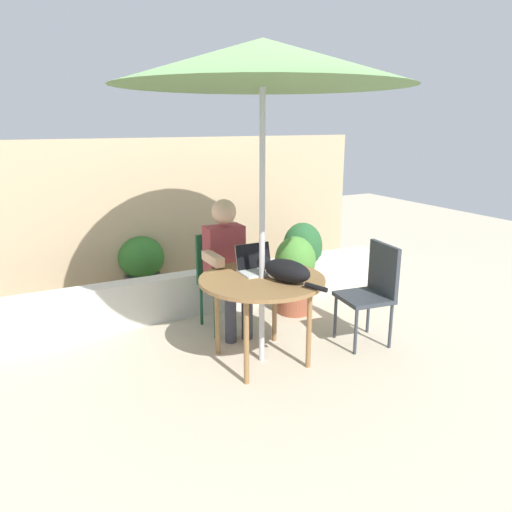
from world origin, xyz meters
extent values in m
plane|color=beige|center=(0.00, 0.00, 0.00)|extent=(14.00, 14.00, 0.00)
cube|color=tan|center=(0.00, 2.02, 0.85)|extent=(4.51, 0.08, 1.70)
cube|color=beige|center=(0.00, 1.20, 0.21)|extent=(4.06, 0.20, 0.43)
cylinder|color=olive|center=(0.00, 0.00, 0.69)|extent=(0.98, 0.98, 0.03)
cylinder|color=olive|center=(0.27, 0.27, 0.34)|extent=(0.04, 0.04, 0.67)
cylinder|color=olive|center=(-0.27, 0.27, 0.34)|extent=(0.04, 0.04, 0.67)
cylinder|color=olive|center=(-0.27, -0.27, 0.34)|extent=(0.04, 0.04, 0.67)
cylinder|color=olive|center=(0.27, -0.27, 0.34)|extent=(0.04, 0.04, 0.67)
cylinder|color=#B7B7BC|center=(0.00, 0.00, 1.12)|extent=(0.04, 0.04, 2.25)
cone|color=#4C723F|center=(0.00, 0.00, 2.26)|extent=(2.11, 2.11, 0.32)
sphere|color=#B7B7BC|center=(0.00, 0.00, 2.28)|extent=(0.06, 0.06, 0.06)
cube|color=#194C2D|center=(0.00, 0.72, 0.42)|extent=(0.40, 0.40, 0.04)
cube|color=#194C2D|center=(0.00, 0.90, 0.66)|extent=(0.40, 0.04, 0.44)
cylinder|color=#194C2D|center=(0.17, 0.89, 0.20)|extent=(0.03, 0.03, 0.40)
cylinder|color=#194C2D|center=(-0.17, 0.89, 0.20)|extent=(0.03, 0.03, 0.40)
cylinder|color=#194C2D|center=(-0.17, 0.55, 0.20)|extent=(0.03, 0.03, 0.40)
cylinder|color=#194C2D|center=(0.17, 0.55, 0.20)|extent=(0.03, 0.03, 0.40)
cube|color=#33383F|center=(0.93, -0.12, 0.42)|extent=(0.45, 0.45, 0.04)
cube|color=#33383F|center=(1.11, -0.14, 0.66)|extent=(0.09, 0.40, 0.44)
cylinder|color=#33383F|center=(1.08, -0.30, 0.20)|extent=(0.03, 0.03, 0.40)
cylinder|color=#33383F|center=(1.12, 0.03, 0.20)|extent=(0.03, 0.03, 0.40)
cylinder|color=#33383F|center=(0.78, 0.07, 0.20)|extent=(0.03, 0.03, 0.40)
cylinder|color=#33383F|center=(0.74, -0.26, 0.20)|extent=(0.03, 0.03, 0.40)
cube|color=maroon|center=(0.00, 0.72, 0.71)|extent=(0.34, 0.20, 0.54)
sphere|color=#DBAD89|center=(0.00, 0.71, 1.11)|extent=(0.22, 0.22, 0.22)
cube|color=#383842|center=(-0.08, 0.57, 0.49)|extent=(0.12, 0.30, 0.12)
cylinder|color=#383842|center=(-0.08, 0.42, 0.22)|extent=(0.10, 0.10, 0.44)
cube|color=#383842|center=(0.08, 0.57, 0.49)|extent=(0.12, 0.30, 0.12)
cylinder|color=#383842|center=(0.08, 0.42, 0.22)|extent=(0.10, 0.10, 0.44)
cube|color=#DBAD89|center=(-0.20, 0.50, 0.76)|extent=(0.08, 0.32, 0.08)
cube|color=#DBAD89|center=(0.20, 0.50, 0.76)|extent=(0.08, 0.32, 0.08)
cube|color=silver|center=(0.04, 0.12, 0.71)|extent=(0.30, 0.22, 0.02)
cube|color=black|center=(0.04, 0.23, 0.82)|extent=(0.30, 0.06, 0.20)
cube|color=silver|center=(0.04, 0.23, 0.82)|extent=(0.30, 0.06, 0.20)
ellipsoid|color=black|center=(0.12, -0.17, 0.79)|extent=(0.33, 0.44, 0.17)
sphere|color=black|center=(0.04, 0.04, 0.81)|extent=(0.11, 0.11, 0.11)
ellipsoid|color=white|center=(0.08, -0.07, 0.75)|extent=(0.16, 0.16, 0.09)
cylinder|color=black|center=(0.21, -0.44, 0.73)|extent=(0.10, 0.18, 0.04)
cone|color=black|center=(0.06, 0.05, 0.86)|extent=(0.04, 0.04, 0.03)
cone|color=black|center=(0.01, 0.03, 0.86)|extent=(0.04, 0.04, 0.03)
cylinder|color=#595654|center=(-0.45, 1.94, 0.12)|extent=(0.39, 0.39, 0.25)
ellipsoid|color=#2D6B28|center=(-0.45, 1.94, 0.44)|extent=(0.49, 0.49, 0.46)
cylinder|color=#9E5138|center=(0.78, 0.76, 0.17)|extent=(0.34, 0.34, 0.35)
ellipsoid|color=#4C8C38|center=(0.78, 0.76, 0.55)|extent=(0.40, 0.40, 0.47)
cylinder|color=#9E5138|center=(1.19, 1.27, 0.15)|extent=(0.34, 0.34, 0.30)
ellipsoid|color=#26592D|center=(1.19, 1.27, 0.53)|extent=(0.44, 0.44, 0.53)
camera|label=1|loc=(-1.69, -3.16, 1.87)|focal=34.13mm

